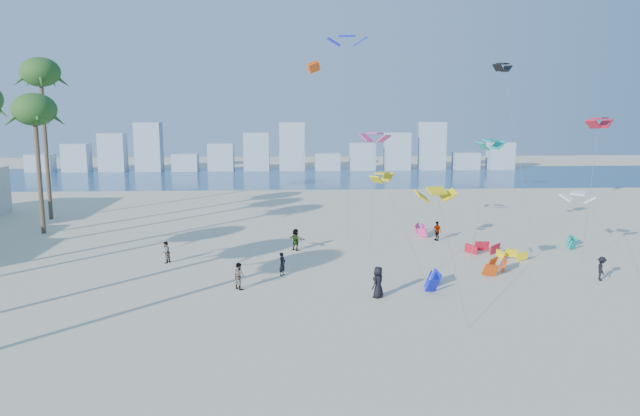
{
  "coord_description": "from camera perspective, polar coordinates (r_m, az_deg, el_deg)",
  "views": [
    {
      "loc": [
        0.96,
        -24.74,
        11.47
      ],
      "look_at": [
        3.0,
        16.0,
        4.5
      ],
      "focal_mm": 34.13,
      "sensor_mm": 36.0,
      "label": 1
    }
  ],
  "objects": [
    {
      "name": "kitesurfers_far",
      "position": [
        44.29,
        7.6,
        -4.24
      ],
      "size": [
        37.74,
        16.33,
        1.92
      ],
      "color": "black",
      "rests_on": "ground"
    },
    {
      "name": "ground",
      "position": [
        27.29,
        -4.78,
        -15.2
      ],
      "size": [
        220.0,
        220.0,
        0.0
      ],
      "primitive_type": "plane",
      "color": "beige",
      "rests_on": "ground"
    },
    {
      "name": "kitesurfer_near",
      "position": [
        41.36,
        -3.55,
        -5.27
      ],
      "size": [
        0.62,
        0.7,
        1.6
      ],
      "primitive_type": "imported",
      "rotation": [
        0.0,
        0.0,
        1.07
      ],
      "color": "black",
      "rests_on": "ground"
    },
    {
      "name": "kitesurfer_mid",
      "position": [
        38.7,
        -7.63,
        -6.33
      ],
      "size": [
        1.03,
        1.04,
        1.69
      ],
      "primitive_type": "imported",
      "rotation": [
        0.0,
        0.0,
        2.34
      ],
      "color": "gray",
      "rests_on": "ground"
    },
    {
      "name": "ocean",
      "position": [
        97.42,
        -3.42,
        2.92
      ],
      "size": [
        220.0,
        220.0,
        0.0
      ],
      "primitive_type": "plane",
      "color": "navy",
      "rests_on": "ground"
    },
    {
      "name": "grounded_kites",
      "position": [
        47.24,
        14.68,
        -4.12
      ],
      "size": [
        15.8,
        18.8,
        0.98
      ],
      "color": "#0D1BE8",
      "rests_on": "ground"
    },
    {
      "name": "flying_kites",
      "position": [
        49.91,
        9.96,
        9.48
      ],
      "size": [
        24.37,
        27.34,
        18.01
      ],
      "color": "yellow",
      "rests_on": "ground"
    },
    {
      "name": "distant_skyline",
      "position": [
        107.09,
        -4.02,
        5.19
      ],
      "size": [
        85.0,
        3.0,
        8.4
      ],
      "color": "#9EADBF",
      "rests_on": "ground"
    }
  ]
}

